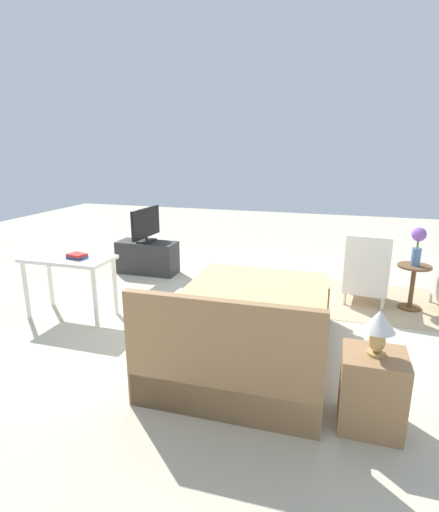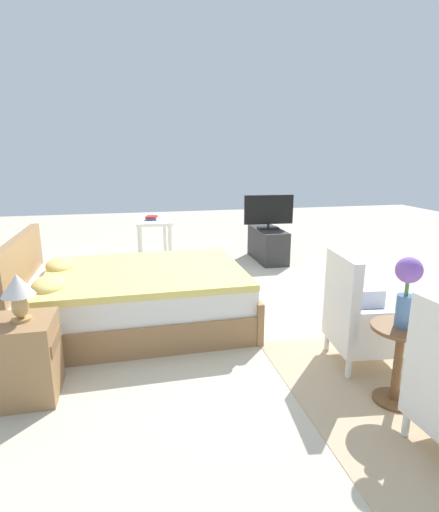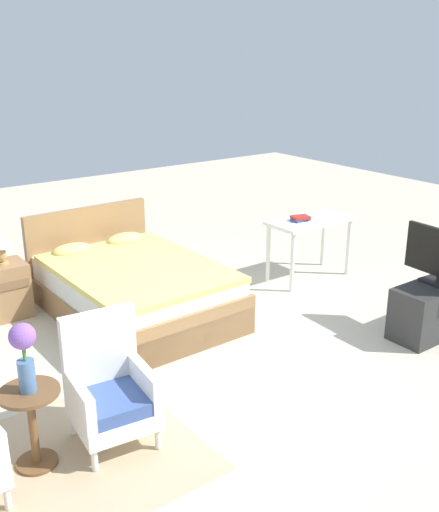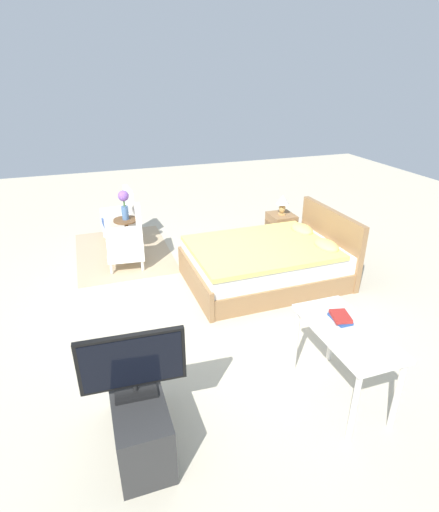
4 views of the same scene
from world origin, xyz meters
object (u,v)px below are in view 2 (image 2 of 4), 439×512
(side_table, at_px, (399,355))
(book_stack, at_px, (152,218))
(nightstand, at_px, (27,358))
(vanity_desk, at_px, (153,225))
(tv_stand, at_px, (268,245))
(tv_flatscreen, at_px, (269,211))
(flower_vase, at_px, (407,285))
(bed, at_px, (133,297))
(armchair_by_window_right, at_px, (360,320))
(table_lamp, at_px, (18,291))

(side_table, height_order, book_stack, book_stack)
(nightstand, distance_m, vanity_desk, 3.51)
(nightstand, distance_m, tv_stand, 4.35)
(side_table, height_order, nightstand, nightstand)
(nightstand, xyz_separation_m, tv_flatscreen, (3.24, -2.90, 0.51))
(nightstand, bearing_deg, tv_stand, -41.85)
(flower_vase, bearing_deg, bed, 45.92)
(bed, height_order, tv_stand, bed)
(armchair_by_window_right, relative_size, tv_flatscreen, 1.16)
(side_table, distance_m, flower_vase, 0.50)
(table_lamp, bearing_deg, nightstand, -90.00)
(bed, relative_size, flower_vase, 4.55)
(bed, xyz_separation_m, vanity_desk, (2.25, -0.33, 0.33))
(side_table, bearing_deg, flower_vase, 180.00)
(side_table, height_order, flower_vase, flower_vase)
(side_table, xyz_separation_m, tv_flatscreen, (3.87, -0.40, 0.44))
(flower_vase, relative_size, tv_flatscreen, 0.60)
(armchair_by_window_right, relative_size, table_lamp, 2.79)
(tv_stand, bearing_deg, flower_vase, 174.12)
(armchair_by_window_right, relative_size, book_stack, 3.95)
(nightstand, relative_size, vanity_desk, 0.56)
(bed, bearing_deg, vanity_desk, -8.44)
(tv_stand, relative_size, vanity_desk, 0.92)
(side_table, distance_m, table_lamp, 2.62)
(tv_stand, xyz_separation_m, book_stack, (-0.06, 1.85, 0.51))
(tv_stand, bearing_deg, nightstand, 138.15)
(nightstand, distance_m, table_lamp, 0.50)
(tv_stand, bearing_deg, armchair_by_window_right, 173.77)
(tv_stand, xyz_separation_m, vanity_desk, (0.09, 1.83, 0.37))
(nightstand, bearing_deg, book_stack, -18.30)
(vanity_desk, relative_size, book_stack, 4.47)
(side_table, distance_m, tv_stand, 3.89)
(vanity_desk, bearing_deg, flower_vase, -160.14)
(nightstand, bearing_deg, tv_flatscreen, -41.83)
(tv_flatscreen, height_order, book_stack, tv_flatscreen)
(bed, bearing_deg, book_stack, -8.40)
(side_table, relative_size, vanity_desk, 0.55)
(armchair_by_window_right, bearing_deg, bed, 57.21)
(bed, xyz_separation_m, armchair_by_window_right, (-1.16, -1.80, 0.08))
(tv_stand, height_order, vanity_desk, vanity_desk)
(nightstand, bearing_deg, vanity_desk, -17.92)
(tv_stand, distance_m, tv_flatscreen, 0.54)
(bed, height_order, flower_vase, flower_vase)
(armchair_by_window_right, height_order, tv_flatscreen, tv_flatscreen)
(tv_flatscreen, xyz_separation_m, vanity_desk, (0.08, 1.83, -0.17))
(table_lamp, bearing_deg, book_stack, -18.31)
(bed, distance_m, flower_vase, 2.51)
(table_lamp, xyz_separation_m, book_stack, (3.18, -1.05, -0.03))
(bed, bearing_deg, tv_flatscreen, -44.95)
(armchair_by_window_right, xyz_separation_m, book_stack, (3.26, 1.49, 0.39))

